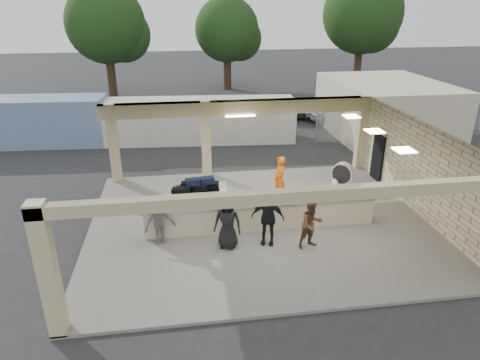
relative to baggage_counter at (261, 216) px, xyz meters
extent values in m
plane|color=#262528|center=(0.00, 0.50, -0.59)|extent=(120.00, 120.00, 0.00)
cube|color=slate|center=(0.00, 0.50, -0.54)|extent=(12.00, 10.00, 0.10)
cube|color=tan|center=(0.00, 0.50, 2.91)|extent=(12.00, 10.00, 0.02)
cube|color=beige|center=(6.00, 0.50, 1.16)|extent=(0.02, 10.00, 3.50)
cube|color=black|center=(5.94, 3.70, 0.56)|extent=(0.10, 0.95, 2.10)
cube|color=tan|center=(0.00, 5.25, 2.61)|extent=(12.00, 0.50, 0.60)
cube|color=tan|center=(0.00, -4.35, 2.76)|extent=(12.00, 0.30, 0.30)
cube|color=tan|center=(-5.50, 5.25, 1.21)|extent=(0.40, 0.40, 3.50)
cube|color=tan|center=(-1.50, 5.25, 1.21)|extent=(0.40, 0.40, 3.50)
cube|color=tan|center=(5.80, 5.30, 1.21)|extent=(0.40, 0.40, 3.50)
cube|color=tan|center=(-5.80, -4.30, 1.21)|extent=(0.40, 0.40, 3.50)
cube|color=white|center=(0.00, 5.00, 2.29)|extent=(1.30, 0.12, 0.06)
cube|color=#FFEABF|center=(3.80, 2.00, 2.88)|extent=(0.55, 0.55, 0.04)
cube|color=#FFEABF|center=(3.80, 0.00, 2.88)|extent=(0.55, 0.55, 0.04)
cube|color=#FFEABF|center=(3.80, -2.00, 2.88)|extent=(0.55, 0.55, 0.04)
cube|color=beige|center=(0.00, 0.00, -0.04)|extent=(8.00, 0.50, 0.90)
cube|color=#B7B7BC|center=(0.00, 0.00, 0.46)|extent=(8.20, 0.58, 0.06)
cube|color=white|center=(-2.10, 1.69, 0.05)|extent=(2.28, 1.41, 0.11)
cylinder|color=black|center=(-3.01, 1.22, -0.31)|extent=(0.12, 0.36, 0.36)
cylinder|color=black|center=(-2.98, 2.21, -0.31)|extent=(0.12, 0.36, 0.36)
cylinder|color=black|center=(-1.22, 1.17, -0.31)|extent=(0.12, 0.36, 0.36)
cylinder|color=black|center=(-1.19, 2.16, -0.31)|extent=(0.12, 0.36, 0.36)
cube|color=white|center=(-2.08, 2.36, 0.23)|extent=(2.24, 0.11, 0.27)
cube|color=white|center=(-2.12, 1.02, 0.23)|extent=(2.24, 0.11, 0.27)
cube|color=black|center=(-2.82, 1.44, 0.22)|extent=(0.53, 0.35, 0.23)
cube|color=black|center=(-2.19, 1.43, 0.22)|extent=(0.53, 0.35, 0.23)
cube|color=black|center=(-1.57, 1.41, 0.22)|extent=(0.53, 0.35, 0.23)
cube|color=black|center=(-2.81, 1.98, 0.22)|extent=(0.53, 0.35, 0.23)
cube|color=black|center=(-2.18, 1.96, 0.22)|extent=(0.53, 0.35, 0.23)
cube|color=black|center=(-1.55, 1.94, 0.22)|extent=(0.53, 0.35, 0.23)
cube|color=black|center=(-2.64, 1.53, 0.46)|extent=(0.53, 0.35, 0.23)
cube|color=black|center=(-2.01, 1.69, 0.46)|extent=(0.53, 0.35, 0.23)
cube|color=black|center=(-1.56, 1.85, 0.46)|extent=(0.53, 0.35, 0.23)
cube|color=black|center=(-2.45, 1.97, 0.46)|extent=(0.53, 0.35, 0.23)
cube|color=black|center=(-2.28, 1.70, 0.70)|extent=(0.53, 0.35, 0.23)
cube|color=black|center=(-1.74, 1.77, 0.70)|extent=(0.53, 0.35, 0.23)
cube|color=#590F0C|center=(-2.91, 1.36, 0.22)|extent=(0.53, 0.35, 0.23)
cylinder|color=white|center=(4.18, 3.18, 0.09)|extent=(0.90, 0.88, 0.94)
cylinder|color=black|center=(4.18, 3.18, 0.09)|extent=(0.86, 0.84, 0.84)
cube|color=white|center=(3.86, 3.18, -0.33)|extent=(0.06, 0.52, 0.31)
cube|color=white|center=(4.49, 3.18, -0.33)|extent=(0.06, 0.52, 0.31)
imported|color=orange|center=(1.13, 2.07, 0.44)|extent=(0.43, 0.71, 1.86)
imported|color=brown|center=(1.34, -1.45, 0.33)|extent=(0.86, 0.55, 1.64)
imported|color=black|center=(0.00, -1.02, 0.44)|extent=(1.15, 0.72, 1.85)
imported|color=#4F4F54|center=(-3.46, -0.50, 0.32)|extent=(1.11, 0.68, 1.62)
imported|color=black|center=(-1.31, -1.04, 0.41)|extent=(0.94, 0.61, 1.79)
imported|color=silver|center=(8.43, 14.20, 0.14)|extent=(5.57, 3.84, 1.45)
imported|color=silver|center=(12.69, 13.97, 0.19)|extent=(5.24, 3.32, 1.55)
imported|color=black|center=(4.92, 15.09, 0.15)|extent=(4.58, 2.09, 1.47)
cube|color=white|center=(-1.63, 10.93, 0.61)|extent=(11.22, 3.03, 2.40)
cube|color=#677FA6|center=(-11.75, 11.72, 0.72)|extent=(10.18, 3.05, 2.61)
cylinder|color=gray|center=(5.00, 9.50, 0.41)|extent=(0.06, 0.06, 2.00)
cylinder|color=gray|center=(7.00, 9.50, 0.41)|extent=(0.06, 0.06, 2.00)
cylinder|color=gray|center=(9.00, 9.50, 0.41)|extent=(0.06, 0.06, 2.00)
cylinder|color=gray|center=(11.00, 9.50, 0.41)|extent=(0.06, 0.06, 2.00)
cylinder|color=gray|center=(13.00, 9.50, 0.41)|extent=(0.06, 0.06, 2.00)
cylinder|color=gray|center=(15.00, 9.50, 0.41)|extent=(0.06, 0.06, 2.00)
cube|color=gray|center=(11.00, 9.50, 0.41)|extent=(12.00, 0.02, 2.00)
cylinder|color=gray|center=(11.00, 9.50, 1.41)|extent=(12.00, 0.05, 0.05)
cylinder|color=#382619|center=(-8.00, 24.50, 1.66)|extent=(0.70, 0.70, 4.50)
sphere|color=black|center=(-8.00, 24.50, 5.26)|extent=(6.30, 6.30, 6.30)
sphere|color=black|center=(-6.80, 25.10, 4.36)|extent=(4.50, 4.50, 4.50)
cylinder|color=#382619|center=(2.00, 26.50, 1.41)|extent=(0.70, 0.70, 4.00)
sphere|color=black|center=(2.00, 26.50, 4.61)|extent=(5.60, 5.60, 5.60)
sphere|color=black|center=(3.20, 27.10, 3.81)|extent=(4.00, 4.00, 4.00)
cylinder|color=#382619|center=(14.00, 25.50, 1.91)|extent=(0.70, 0.70, 5.00)
sphere|color=black|center=(14.00, 25.50, 5.91)|extent=(7.00, 7.00, 7.00)
sphere|color=black|center=(15.20, 26.10, 4.91)|extent=(5.00, 5.00, 5.00)
cube|color=beige|center=(9.50, 10.50, 1.01)|extent=(6.00, 8.00, 3.20)
camera|label=1|loc=(-2.67, -13.00, 6.88)|focal=32.00mm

